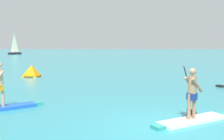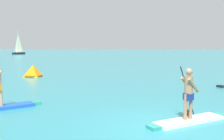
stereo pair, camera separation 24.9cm
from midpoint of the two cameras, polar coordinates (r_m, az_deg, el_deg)
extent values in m
plane|color=teal|center=(7.91, 12.27, -12.25)|extent=(440.00, 440.00, 0.00)
cube|color=blue|center=(10.48, -23.20, -7.83)|extent=(2.27, 1.86, 0.12)
cube|color=teal|center=(10.81, -16.14, -7.22)|extent=(0.44, 0.45, 0.12)
cylinder|color=tan|center=(10.39, -23.25, -5.33)|extent=(0.11, 0.11, 0.81)
cube|color=white|center=(8.45, 18.00, -10.87)|extent=(2.46, 1.75, 0.10)
cube|color=teal|center=(9.47, 23.96, -9.31)|extent=(0.48, 0.52, 0.10)
cube|color=teal|center=(7.54, 10.42, -12.68)|extent=(0.45, 0.47, 0.10)
cylinder|color=#997051|center=(8.36, 18.25, -7.82)|extent=(0.11, 0.11, 0.81)
cylinder|color=#997051|center=(8.20, 17.19, -8.03)|extent=(0.11, 0.11, 0.81)
cube|color=navy|center=(8.21, 17.79, -5.77)|extent=(0.33, 0.32, 0.22)
cylinder|color=#997051|center=(8.15, 17.86, -3.24)|extent=(0.26, 0.26, 0.55)
sphere|color=#997051|center=(8.10, 17.95, -0.37)|extent=(0.21, 0.21, 0.21)
cylinder|color=#997051|center=(8.29, 17.35, -3.02)|extent=(0.43, 0.30, 0.50)
cylinder|color=#997051|center=(8.08, 18.89, -3.28)|extent=(0.43, 0.30, 0.50)
cylinder|color=black|center=(8.72, 17.51, -4.59)|extent=(0.60, 0.36, 1.68)
cube|color=black|center=(8.89, 17.37, -9.57)|extent=(0.17, 0.21, 0.32)
cube|color=black|center=(16.09, 23.95, -3.40)|extent=(0.48, 0.53, 0.11)
pyramid|color=orange|center=(20.90, -17.16, -0.13)|extent=(1.69, 1.69, 0.92)
torus|color=#915407|center=(20.94, -17.13, -1.22)|extent=(1.45, 1.45, 0.12)
cube|color=black|center=(80.79, -20.34, 3.56)|extent=(2.91, 4.11, 0.60)
cylinder|color=#B2B2B7|center=(80.78, -20.43, 6.16)|extent=(0.12, 0.12, 6.72)
pyramid|color=beige|center=(80.77, -20.42, 5.86)|extent=(1.32, 1.36, 5.69)
cube|color=silver|center=(80.78, -20.36, 3.90)|extent=(1.40, 1.66, 0.36)
camera|label=1|loc=(0.12, -89.53, 0.04)|focal=40.26mm
camera|label=2|loc=(0.12, 90.47, -0.04)|focal=40.26mm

